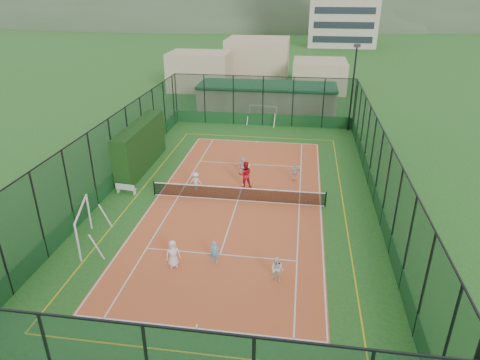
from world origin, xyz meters
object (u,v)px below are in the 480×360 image
object	(u,v)px
clubhouse	(267,98)
white_bench	(126,188)
futsal_goal_near	(84,227)
child_near_left	(173,254)
child_far_back	(242,165)
child_far_left	(196,181)
child_near_mid	(215,252)
coach	(245,175)
child_near_right	(277,269)
floodlight_ne	(352,89)
child_far_right	(295,173)
futsal_goal_far	(263,115)

from	to	relation	value
clubhouse	white_bench	size ratio (longest dim) A/B	10.65
futsal_goal_near	child_near_left	xyz separation A→B (m)	(5.43, -1.33, -0.35)
child_far_back	child_far_left	bearing A→B (deg)	26.49
child_near_mid	coach	xyz separation A→B (m)	(0.36, 9.19, 0.36)
clubhouse	child_near_right	world-z (taller)	clubhouse
clubhouse	child_near_right	size ratio (longest dim) A/B	11.53
child_near_right	child_far_back	size ratio (longest dim) A/B	1.07
child_near_mid	clubhouse	bearing A→B (deg)	83.09
floodlight_ne	child_far_left	bearing A→B (deg)	-127.36
child_near_right	child_near_left	bearing A→B (deg)	-162.94
child_far_left	child_far_back	xyz separation A→B (m)	(2.79, 3.49, -0.04)
floodlight_ne	clubhouse	bearing A→B (deg)	147.88
child_far_left	child_far_right	world-z (taller)	same
futsal_goal_near	child_far_right	size ratio (longest dim) A/B	2.64
child_far_left	child_near_mid	bearing A→B (deg)	111.71
white_bench	child_near_mid	world-z (taller)	child_near_mid
child_near_mid	floodlight_ne	bearing A→B (deg)	63.12
futsal_goal_near	child_near_mid	size ratio (longest dim) A/B	2.79
child_near_mid	child_far_back	xyz separation A→B (m)	(-0.23, 11.79, -0.00)
coach	child_far_back	bearing A→B (deg)	-89.83
child_near_right	child_far_back	distance (m)	13.35
child_near_right	child_far_left	size ratio (longest dim) A/B	1.01
white_bench	child_far_right	size ratio (longest dim) A/B	1.09
futsal_goal_near	child_far_left	distance (m)	8.84
futsal_goal_far	coach	distance (m)	15.35
child_near_left	child_near_right	size ratio (longest dim) A/B	1.14
child_far_right	child_near_right	bearing A→B (deg)	74.22
clubhouse	child_far_back	size ratio (longest dim) A/B	12.30
floodlight_ne	child_far_right	world-z (taller)	floodlight_ne
floodlight_ne	coach	world-z (taller)	floodlight_ne
floodlight_ne	child_near_right	bearing A→B (deg)	-102.36
child_far_left	clubhouse	bearing A→B (deg)	-96.88
child_near_mid	child_far_left	xyz separation A→B (m)	(-3.01, 8.29, 0.04)
floodlight_ne	child_far_left	size ratio (longest dim) A/B	6.31
floodlight_ne	futsal_goal_far	bearing A→B (deg)	174.39
coach	child_far_left	bearing A→B (deg)	2.33
clubhouse	child_far_back	bearing A→B (deg)	-91.23
child_far_back	coach	xyz separation A→B (m)	(0.59, -2.59, 0.37)
child_near_mid	child_far_right	size ratio (longest dim) A/B	0.95
coach	child_near_left	bearing A→B (deg)	63.79
futsal_goal_near	child_near_right	xyz separation A→B (m)	(10.77, -1.75, -0.44)
clubhouse	child_far_back	xyz separation A→B (m)	(-0.37, -17.31, -0.95)
futsal_goal_near	child_near_left	bearing A→B (deg)	-120.49
clubhouse	coach	size ratio (longest dim) A/B	7.73
floodlight_ne	futsal_goal_far	distance (m)	9.21
child_far_left	coach	size ratio (longest dim) A/B	0.66
coach	white_bench	bearing A→B (deg)	2.60
white_bench	coach	xyz separation A→B (m)	(8.02, 2.18, 0.59)
futsal_goal_near	child_far_back	bearing A→B (deg)	-49.80
futsal_goal_far	child_near_mid	distance (m)	24.54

